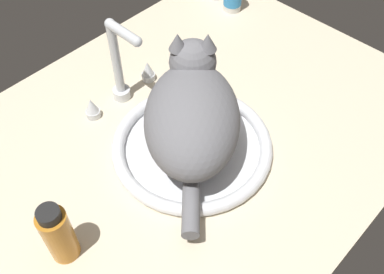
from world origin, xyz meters
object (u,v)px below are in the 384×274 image
at_px(cat, 192,110).
at_px(amber_bottle, 58,234).
at_px(faucet, 120,71).
at_px(sink_basin, 192,146).

distance_m(cat, amber_bottle, 0.33).
bearing_deg(amber_bottle, faucet, 33.79).
bearing_deg(faucet, cat, -86.37).
xyz_separation_m(faucet, cat, (0.01, -0.20, 0.02)).
height_order(faucet, cat, faucet).
bearing_deg(cat, amber_bottle, -178.35).
relative_size(sink_basin, faucet, 1.56).
bearing_deg(sink_basin, faucet, 90.00).
bearing_deg(cat, faucet, 93.63).
bearing_deg(cat, sink_basin, -136.98).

